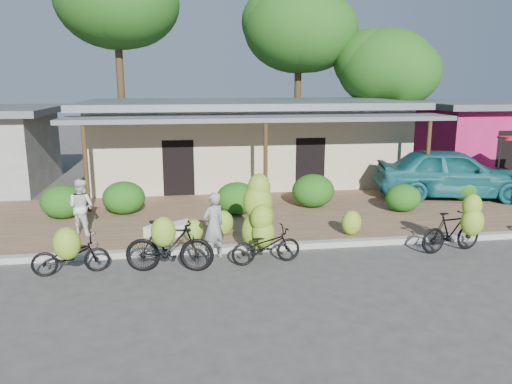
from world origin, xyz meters
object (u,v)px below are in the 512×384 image
(sack_near, at_px, (179,228))
(vendor, at_px, (214,226))
(tree_center_right, at_px, (295,26))
(bystander, at_px, (81,207))
(tree_near_right, at_px, (382,66))
(bike_right, at_px, (456,228))
(bike_far_left, at_px, (70,253))
(bike_left, at_px, (169,245))
(teal_van, at_px, (451,173))
(sack_far, at_px, (159,232))
(bike_center, at_px, (262,226))

(sack_near, height_order, vendor, vendor)
(tree_center_right, xyz_separation_m, vendor, (-5.31, -15.03, -6.11))
(bystander, bearing_deg, tree_near_right, -109.67)
(vendor, relative_size, bystander, 1.07)
(tree_center_right, bearing_deg, bike_right, -88.20)
(tree_near_right, distance_m, bike_far_left, 18.97)
(tree_near_right, bearing_deg, bystander, -139.19)
(tree_center_right, bearing_deg, bike_far_left, -118.29)
(tree_near_right, relative_size, bike_far_left, 3.98)
(bike_right, bearing_deg, bike_left, 81.33)
(bike_far_left, bearing_deg, teal_van, -73.66)
(tree_near_right, bearing_deg, teal_van, -94.78)
(vendor, distance_m, bystander, 3.96)
(tree_center_right, distance_m, vendor, 17.07)
(bike_left, bearing_deg, bystander, 47.71)
(bike_right, distance_m, sack_far, 7.41)
(sack_far, xyz_separation_m, vendor, (1.33, -1.45, 0.54))
(bike_center, bearing_deg, teal_van, -65.16)
(tree_center_right, height_order, tree_near_right, tree_center_right)
(tree_near_right, distance_m, sack_near, 15.87)
(tree_center_right, distance_m, bike_center, 16.93)
(tree_near_right, xyz_separation_m, bike_far_left, (-12.43, -13.66, -4.37))
(bike_right, xyz_separation_m, vendor, (-5.80, 0.54, 0.16))
(vendor, height_order, teal_van, teal_van)
(bike_left, xyz_separation_m, bystander, (-2.33, 2.84, 0.23))
(tree_near_right, relative_size, bike_center, 3.35)
(tree_center_right, relative_size, bystander, 6.08)
(tree_center_right, bearing_deg, tree_near_right, -26.57)
(tree_center_right, xyz_separation_m, bystander, (-8.66, -12.93, -6.04))
(tree_near_right, height_order, sack_near, tree_near_right)
(sack_near, bearing_deg, sack_far, -151.54)
(bike_center, relative_size, teal_van, 0.39)
(teal_van, bearing_deg, bike_center, 136.05)
(tree_near_right, xyz_separation_m, bystander, (-12.66, -10.93, -4.01))
(bike_far_left, distance_m, bike_right, 8.92)
(bike_right, xyz_separation_m, bystander, (-9.15, 2.64, 0.22))
(sack_far, relative_size, vendor, 0.47)
(tree_near_right, xyz_separation_m, bike_center, (-8.21, -13.22, -4.07))
(bike_far_left, xyz_separation_m, bike_center, (4.22, 0.43, 0.30))
(sack_near, height_order, bystander, bystander)
(bike_left, height_order, teal_van, teal_van)
(bike_far_left, relative_size, teal_van, 0.33)
(tree_near_right, height_order, bike_left, tree_near_right)
(teal_van, bearing_deg, vendor, 131.62)
(bike_center, relative_size, vendor, 1.25)
(teal_van, bearing_deg, tree_near_right, 8.30)
(tree_center_right, xyz_separation_m, sack_near, (-6.13, -13.31, -6.64))
(bike_far_left, height_order, bike_center, bike_center)
(tree_center_right, bearing_deg, teal_van, -72.30)
(bike_far_left, height_order, bike_left, bike_left)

